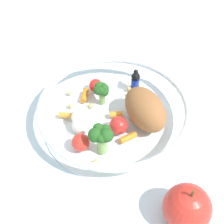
{
  "coord_description": "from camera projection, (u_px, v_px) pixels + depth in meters",
  "views": [
    {
      "loc": [
        -0.27,
        -0.25,
        0.43
      ],
      "look_at": [
        -0.0,
        0.0,
        0.02
      ],
      "focal_mm": 50.92,
      "sensor_mm": 36.0,
      "label": 1
    }
  ],
  "objects": [
    {
      "name": "ground_plane",
      "position": [
        114.0,
        122.0,
        0.56
      ],
      "size": [
        2.4,
        2.4,
        0.0
      ],
      "primitive_type": "plane",
      "color": "silver"
    },
    {
      "name": "food_container",
      "position": [
        115.0,
        112.0,
        0.54
      ],
      "size": [
        0.26,
        0.26,
        0.07
      ],
      "color": "white",
      "rests_on": "ground_plane"
    },
    {
      "name": "loose_apple",
      "position": [
        187.0,
        208.0,
        0.42
      ],
      "size": [
        0.07,
        0.07,
        0.08
      ],
      "color": "red",
      "rests_on": "ground_plane"
    }
  ]
}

